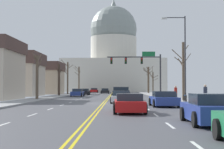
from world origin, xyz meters
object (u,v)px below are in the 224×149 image
(street_lamp_right, at_px, (182,51))
(sedan_near_02, at_px, (121,97))
(sedan_oncoming_01, at_px, (84,92))
(sedan_near_04, at_px, (129,104))
(sedan_oncoming_02, at_px, (105,91))
(pedestrian_00, at_px, (205,93))
(sedan_oncoming_00, at_px, (78,93))
(sedan_near_00, at_px, (123,95))
(sedan_near_03, at_px, (164,99))
(pickup_truck_near_01, at_px, (121,94))
(bicycle_parked, at_px, (185,98))
(sedan_near_05, at_px, (210,110))
(sedan_oncoming_03, at_px, (94,90))
(pedestrian_01, at_px, (176,92))
(signal_gantry, at_px, (141,64))

(street_lamp_right, bearing_deg, sedan_near_02, -171.58)
(sedan_near_02, relative_size, sedan_oncoming_01, 1.05)
(sedan_near_04, xyz_separation_m, sedan_oncoming_01, (-7.32, 46.55, 0.04))
(sedan_oncoming_02, height_order, pedestrian_00, pedestrian_00)
(sedan_oncoming_00, xyz_separation_m, sedan_oncoming_02, (3.75, 22.85, -0.02))
(sedan_near_00, relative_size, sedan_near_03, 1.01)
(pickup_truck_near_01, bearing_deg, sedan_near_02, -90.05)
(sedan_near_02, distance_m, bicycle_parked, 6.24)
(sedan_near_00, distance_m, sedan_oncoming_01, 23.00)
(sedan_near_05, bearing_deg, sedan_oncoming_03, 97.54)
(pedestrian_00, bearing_deg, sedan_oncoming_03, 102.45)
(street_lamp_right, relative_size, sedan_oncoming_00, 1.83)
(street_lamp_right, bearing_deg, pedestrian_01, 89.64)
(sedan_near_00, xyz_separation_m, bicycle_parked, (5.91, -12.09, -0.05))
(sedan_near_04, bearing_deg, pedestrian_00, 51.65)
(sedan_near_00, relative_size, sedan_oncoming_00, 0.94)
(sedan_near_03, distance_m, pedestrian_00, 4.36)
(sedan_near_05, relative_size, sedan_oncoming_02, 1.03)
(signal_gantry, xyz_separation_m, sedan_oncoming_03, (-9.86, 43.35, -4.33))
(sedan_near_03, bearing_deg, sedan_near_02, 119.47)
(sedan_near_03, height_order, bicycle_parked, sedan_near_03)
(pickup_truck_near_01, xyz_separation_m, sedan_near_04, (0.32, -19.31, -0.16))
(sedan_oncoming_01, distance_m, sedan_oncoming_03, 25.78)
(sedan_oncoming_02, distance_m, pedestrian_00, 51.34)
(sedan_oncoming_03, bearing_deg, sedan_oncoming_01, -90.39)
(street_lamp_right, relative_size, pedestrian_01, 5.49)
(sedan_near_00, bearing_deg, sedan_oncoming_02, 96.11)
(sedan_near_05, distance_m, sedan_oncoming_01, 53.92)
(sedan_near_03, xyz_separation_m, sedan_oncoming_03, (-10.19, 65.57, 0.00))
(sedan_near_05, xyz_separation_m, pedestrian_01, (2.62, 24.15, 0.41))
(sedan_near_00, xyz_separation_m, pedestrian_01, (5.88, -6.91, 0.48))
(signal_gantry, height_order, sedan_oncoming_02, signal_gantry)
(sedan_near_04, xyz_separation_m, bicycle_parked, (5.91, 12.66, -0.07))
(sedan_near_00, xyz_separation_m, sedan_near_03, (3.04, -17.98, 0.04))
(signal_gantry, relative_size, sedan_oncoming_01, 1.76)
(pedestrian_00, bearing_deg, sedan_near_02, 151.09)
(street_lamp_right, height_order, sedan_near_00, street_lamp_right)
(sedan_oncoming_03, relative_size, pedestrian_01, 2.73)
(pickup_truck_near_01, bearing_deg, sedan_oncoming_01, 104.41)
(sedan_near_03, bearing_deg, sedan_oncoming_01, 104.60)
(sedan_near_05, height_order, sedan_oncoming_02, sedan_near_05)
(signal_gantry, xyz_separation_m, sedan_oncoming_01, (-10.03, 17.57, -4.32))
(sedan_near_04, height_order, sedan_oncoming_03, sedan_oncoming_03)
(pickup_truck_near_01, distance_m, sedan_oncoming_01, 28.13)
(sedan_oncoming_01, distance_m, pedestrian_00, 40.41)
(signal_gantry, relative_size, sedan_oncoming_00, 1.67)
(street_lamp_right, bearing_deg, sedan_near_05, -97.40)
(pickup_truck_near_01, xyz_separation_m, sedan_oncoming_00, (-7.10, 16.80, -0.11))
(pedestrian_01, relative_size, bicycle_parked, 0.89)
(street_lamp_right, bearing_deg, sedan_near_00, 117.78)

